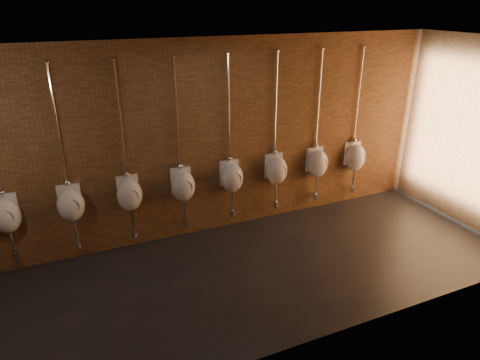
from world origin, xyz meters
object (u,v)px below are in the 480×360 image
object	(u,v)px
urinal_3	(183,185)
urinal_6	(317,163)
urinal_2	(130,194)
urinal_0	(6,215)
urinal_7	(355,157)
urinal_4	(232,177)
urinal_1	(71,204)
urinal_5	(276,170)

from	to	relation	value
urinal_3	urinal_6	bearing A→B (deg)	0.00
urinal_2	urinal_6	bearing A→B (deg)	0.00
urinal_0	urinal_3	distance (m)	2.53
urinal_2	urinal_7	bearing A→B (deg)	0.00
urinal_0	urinal_7	distance (m)	5.91
urinal_3	urinal_7	size ratio (longest dim) A/B	1.00
urinal_3	urinal_4	xyz separation A→B (m)	(0.84, 0.00, 0.00)
urinal_1	urinal_3	bearing A→B (deg)	0.00
urinal_6	urinal_7	world-z (taller)	same
urinal_1	urinal_6	size ratio (longest dim) A/B	1.00
urinal_6	urinal_4	bearing A→B (deg)	180.00
urinal_0	urinal_7	world-z (taller)	same
urinal_1	urinal_4	world-z (taller)	same
urinal_0	urinal_6	size ratio (longest dim) A/B	1.00
urinal_2	urinal_5	bearing A→B (deg)	0.00
urinal_3	urinal_5	distance (m)	1.69
urinal_0	urinal_1	distance (m)	0.84
urinal_2	urinal_4	bearing A→B (deg)	0.00
urinal_2	urinal_4	world-z (taller)	same
urinal_4	urinal_7	bearing A→B (deg)	0.00
urinal_3	urinal_6	size ratio (longest dim) A/B	1.00
urinal_7	urinal_4	bearing A→B (deg)	180.00
urinal_0	urinal_4	distance (m)	3.38
urinal_1	urinal_4	bearing A→B (deg)	0.00
urinal_1	urinal_4	distance (m)	2.53
urinal_3	urinal_2	bearing A→B (deg)	180.00
urinal_0	urinal_5	distance (m)	4.22
urinal_2	urinal_7	xyz separation A→B (m)	(4.22, 0.00, 0.00)
urinal_4	urinal_6	world-z (taller)	same
urinal_1	urinal_5	xyz separation A→B (m)	(3.38, 0.00, 0.00)
urinal_3	urinal_5	size ratio (longest dim) A/B	1.00
urinal_0	urinal_3	world-z (taller)	same
urinal_3	urinal_4	distance (m)	0.84
urinal_2	urinal_5	xyz separation A→B (m)	(2.53, 0.00, 0.00)
urinal_1	urinal_5	world-z (taller)	same
urinal_0	urinal_7	xyz separation A→B (m)	(5.91, 0.00, 0.00)
urinal_2	urinal_3	distance (m)	0.84
urinal_0	urinal_3	xyz separation A→B (m)	(2.53, 0.00, 0.00)
urinal_3	urinal_6	world-z (taller)	same
urinal_1	urinal_7	world-z (taller)	same
urinal_2	urinal_5	size ratio (longest dim) A/B	1.00
urinal_2	urinal_4	size ratio (longest dim) A/B	1.00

